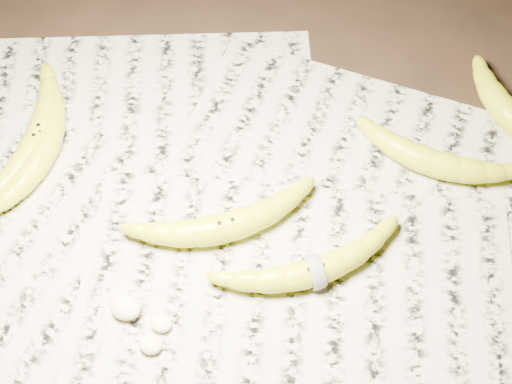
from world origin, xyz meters
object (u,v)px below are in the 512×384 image
(banana_left_b, at_px, (42,153))
(banana_center, at_px, (226,226))
(banana_taped, at_px, (314,270))
(banana_left_a, at_px, (37,136))
(banana_upper_a, at_px, (433,161))

(banana_left_b, bearing_deg, banana_center, -98.27)
(banana_left_b, relative_size, banana_center, 0.87)
(banana_taped, bearing_deg, banana_left_a, 132.52)
(banana_left_b, distance_m, banana_taped, 0.41)
(banana_left_b, height_order, banana_taped, same)
(banana_center, bearing_deg, banana_left_b, 139.35)
(banana_left_a, xyz_separation_m, banana_center, (0.30, -0.07, 0.00))
(banana_center, relative_size, banana_taped, 1.00)
(banana_left_a, xyz_separation_m, banana_taped, (0.42, -0.10, -0.00))
(banana_taped, bearing_deg, banana_left_b, 135.38)
(banana_taped, relative_size, banana_upper_a, 1.10)
(banana_left_a, bearing_deg, banana_center, -106.20)
(banana_center, bearing_deg, banana_upper_a, 3.51)
(banana_left_a, distance_m, banana_center, 0.31)
(banana_upper_a, bearing_deg, banana_center, -137.65)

